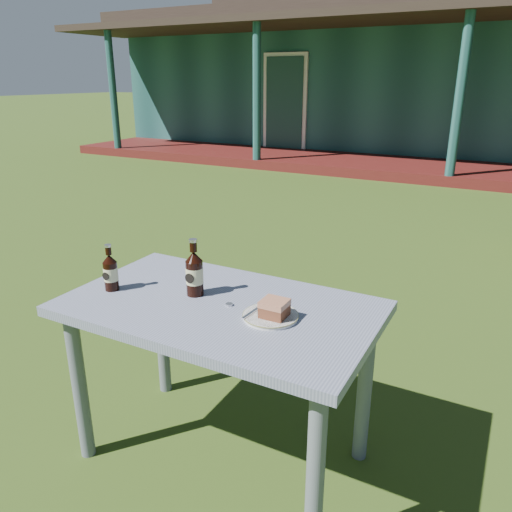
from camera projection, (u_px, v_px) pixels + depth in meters
The scene contains 9 objects.
ground at pixel (344, 311), 3.49m from camera, with size 80.00×80.00×0.00m, color #334916.
pavilion at pixel (490, 74), 10.73m from camera, with size 15.80×8.30×3.45m.
cafe_table at pixel (220, 327), 1.95m from camera, with size 1.20×0.70×0.72m.
plate at pixel (271, 316), 1.80m from camera, with size 0.20×0.20×0.01m.
cake_slice at pixel (274, 308), 1.78m from camera, with size 0.09×0.09×0.06m.
fork at pixel (253, 311), 1.82m from camera, with size 0.01×0.14×0.00m, color silver.
cola_bottle_near at pixel (194, 273), 1.97m from camera, with size 0.07×0.07×0.23m.
cola_bottle_far at pixel (111, 272), 2.02m from camera, with size 0.06×0.06×0.19m.
bottle_cap at pixel (229, 305), 1.90m from camera, with size 0.03×0.03×0.01m, color silver.
Camera 1 is at (0.95, -3.07, 1.54)m, focal length 35.00 mm.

